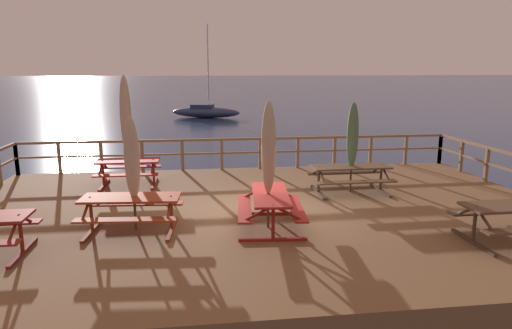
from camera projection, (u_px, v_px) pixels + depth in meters
The scene contains 13 objects.
ground_plane at pixel (260, 236), 11.16m from camera, with size 600.00×600.00×0.00m, color navy.
wooden_deck at pixel (260, 223), 11.09m from camera, with size 14.98×9.80×0.66m, color brown.
railing_waterside_far at pixel (241, 148), 15.48m from camera, with size 14.78×0.10×1.09m.
picnic_table_mid_centre at pixel (131, 206), 9.50m from camera, with size 2.16×1.57×0.78m.
picnic_table_mid_right at pixel (270, 202), 9.76m from camera, with size 1.58×2.13×0.78m.
picnic_table_back_right at pixel (350, 173), 12.54m from camera, with size 2.18×1.41×0.78m.
picnic_table_back_left at pixel (128, 167), 13.32m from camera, with size 1.83×1.41×0.78m.
picnic_table_front_right at pixel (506, 215), 8.92m from camera, with size 1.69×1.42×0.78m.
patio_umbrella_tall_mid_right at pixel (132, 159), 9.37m from camera, with size 0.32×0.32×2.46m.
patio_umbrella_tall_front at pixel (269, 148), 9.48m from camera, with size 0.32×0.32×2.77m.
patio_umbrella_short_mid at pixel (353, 136), 12.38m from camera, with size 0.32×0.32×2.53m.
patio_umbrella_tall_back_right at pixel (126, 117), 12.94m from camera, with size 0.32×0.32×3.25m.
sailboat_distant at pixel (206, 112), 38.40m from camera, with size 6.21×3.67×7.72m.
Camera 1 is at (-1.46, -10.45, 4.05)m, focal length 31.52 mm.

